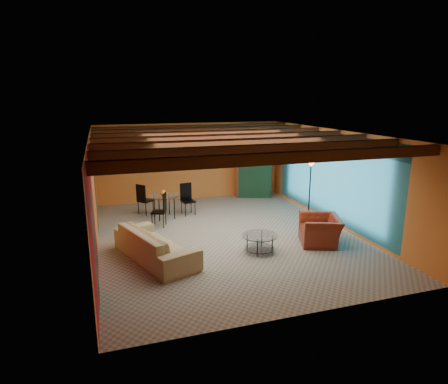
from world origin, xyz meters
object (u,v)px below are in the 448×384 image
object	(u,v)px
vase	(163,183)
coffee_table	(260,243)
armoire	(252,169)
floor_lamp	(310,191)
dining_table	(164,202)
potted_plant	(253,135)
sofa	(155,244)
armchair	(320,230)

from	to	relation	value
vase	coffee_table	bearing A→B (deg)	-62.58
armoire	floor_lamp	xyz separation A→B (m)	(0.45, -3.34, -0.06)
dining_table	armoire	distance (m)	3.91
dining_table	armoire	xyz separation A→B (m)	(3.50, 1.66, 0.51)
potted_plant	vase	bearing A→B (deg)	-154.62
dining_table	vase	distance (m)	0.59
floor_lamp	potted_plant	world-z (taller)	potted_plant
vase	sofa	bearing A→B (deg)	-103.09
armchair	potted_plant	bearing A→B (deg)	-160.87
armoire	vase	bearing A→B (deg)	-135.37
potted_plant	armchair	bearing A→B (deg)	-91.48
potted_plant	dining_table	bearing A→B (deg)	-154.62
dining_table	floor_lamp	world-z (taller)	floor_lamp
armoire	potted_plant	xyz separation A→B (m)	(0.00, 0.00, 1.23)
armoire	floor_lamp	size ratio (longest dim) A/B	1.07
dining_table	potted_plant	world-z (taller)	potted_plant
armoire	potted_plant	size ratio (longest dim) A/B	4.27
vase	potted_plant	bearing A→B (deg)	25.38
dining_table	sofa	bearing A→B (deg)	-103.09
sofa	armchair	xyz separation A→B (m)	(4.06, -0.29, -0.01)
dining_table	armoire	world-z (taller)	armoire
vase	armoire	bearing A→B (deg)	25.38
armchair	vase	bearing A→B (deg)	-113.29
sofa	coffee_table	size ratio (longest dim) A/B	2.89
sofa	dining_table	xyz separation A→B (m)	(0.69, 2.95, 0.14)
dining_table	potted_plant	xyz separation A→B (m)	(3.50, 1.66, 1.74)
floor_lamp	potted_plant	size ratio (longest dim) A/B	4.01
coffee_table	floor_lamp	distance (m)	2.86
floor_lamp	armchair	bearing A→B (deg)	-110.16
armchair	armoire	size ratio (longest dim) A/B	0.53
coffee_table	armoire	size ratio (longest dim) A/B	0.42
armoire	armchair	bearing A→B (deg)	-72.24
potted_plant	vase	xyz separation A→B (m)	(-3.50, -1.66, -1.15)
armchair	floor_lamp	xyz separation A→B (m)	(0.58, 1.57, 0.59)
sofa	dining_table	world-z (taller)	dining_table
coffee_table	dining_table	xyz separation A→B (m)	(-1.71, 3.30, 0.28)
sofa	armoire	xyz separation A→B (m)	(4.19, 4.61, 0.64)
armchair	floor_lamp	distance (m)	1.78
sofa	coffee_table	bearing A→B (deg)	-118.27
coffee_table	armoire	xyz separation A→B (m)	(1.79, 4.97, 0.78)
dining_table	vase	xyz separation A→B (m)	(0.00, 0.00, 0.59)
floor_lamp	sofa	bearing A→B (deg)	-164.60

